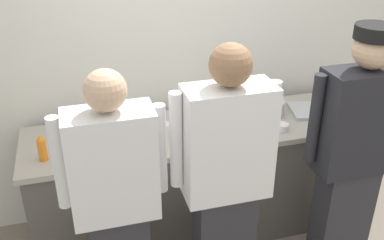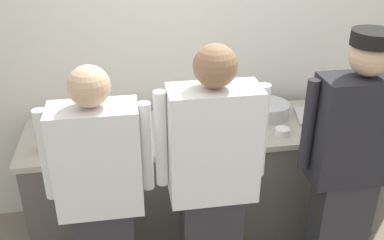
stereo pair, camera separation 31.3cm
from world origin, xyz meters
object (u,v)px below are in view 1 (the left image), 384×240
Objects in this scene: ramekin_green_sauce at (163,126)px; chefs_knife at (103,134)px; ramekin_yellow_sauce at (252,131)px; ramekin_red_sauce at (189,138)px; mixing_bowl_steel at (264,106)px; sheet_tray at (322,110)px; ramekin_orange_sauce at (281,127)px; plate_stack_rear at (117,145)px; plate_stack_front at (209,127)px; chef_near_left at (116,202)px; deli_cup at (254,119)px; squeeze_bottle_secondary at (77,120)px; chef_center at (226,180)px; squeeze_bottle_primary at (42,148)px; chef_far_right at (353,154)px.

ramekin_green_sauce is 0.37× the size of chefs_knife.
ramekin_yellow_sauce is 0.88× the size of ramekin_red_sauce.
mixing_bowl_steel reaches higher than ramekin_red_sauce.
sheet_tray is 0.47m from ramekin_orange_sauce.
plate_stack_front is at bearing 7.39° from plate_stack_rear.
chef_near_left is 17.19× the size of deli_cup.
plate_stack_front and plate_stack_rear have the same top height.
plate_stack_front is 0.44× the size of sheet_tray.
squeeze_bottle_secondary reaches higher than plate_stack_front.
sheet_tray is 0.68m from ramekin_yellow_sauce.
ramekin_orange_sauce is (0.50, -0.12, -0.01)m from plate_stack_front.
sheet_tray is at bearing -5.55° from squeeze_bottle_secondary.
chef_center is 18.53× the size of ramekin_yellow_sauce.
chef_center reaches higher than ramekin_green_sauce.
ramekin_green_sauce is (0.42, 0.70, 0.05)m from chef_near_left.
sheet_tray is (1.59, 0.15, -0.02)m from plate_stack_rear.
chef_near_left is 9.25× the size of squeeze_bottle_primary.
plate_stack_front is 1.99× the size of ramekin_red_sauce.
chef_far_right is at bearing -55.32° from deli_cup.
squeeze_bottle_secondary reaches higher than mixing_bowl_steel.
plate_stack_rear reaches higher than ramekin_red_sauce.
plate_stack_rear reaches higher than ramekin_green_sauce.
sheet_tray is (0.18, 0.67, -0.03)m from chef_far_right.
sheet_tray is 4.97× the size of deli_cup.
squeeze_bottle_primary is 1.67× the size of ramekin_red_sauce.
squeeze_bottle_primary reaches higher than ramekin_yellow_sauce.
ramekin_orange_sauce is at bearing 117.64° from chef_far_right.
chef_near_left is 16.41× the size of ramekin_green_sauce.
squeeze_bottle_secondary is 0.20m from chefs_knife.
chef_center is 0.99× the size of chef_far_right.
squeeze_bottle_secondary is (-1.38, 0.07, 0.04)m from mixing_bowl_steel.
ramekin_orange_sauce is at bearing -156.74° from sheet_tray.
chef_far_right is 1.66m from chefs_knife.
mixing_bowl_steel is at bearing 12.52° from plate_stack_rear.
ramekin_red_sauce is at bearing -153.97° from plate_stack_front.
plate_stack_rear is at bearing 178.15° from ramekin_yellow_sauce.
squeeze_bottle_secondary is at bearing 149.12° from chefs_knife.
chef_near_left is at bearing -97.97° from plate_stack_rear.
mixing_bowl_steel is 0.71m from ramekin_red_sauce.
ramekin_red_sauce is (0.56, 0.51, 0.05)m from chef_near_left.
plate_stack_front is 0.66m from plate_stack_rear.
chef_far_right is at bearing -71.51° from mixing_bowl_steel.
chef_far_right is at bearing -15.62° from squeeze_bottle_primary.
deli_cup is (-0.16, -0.17, -0.01)m from mixing_bowl_steel.
ramekin_green_sauce is at bearing 105.73° from chef_center.
squeeze_bottle_primary reaches higher than plate_stack_rear.
deli_cup is at bearing 55.10° from chef_center.
ramekin_yellow_sauce is (1.00, 0.48, 0.05)m from chef_near_left.
chef_far_right reaches higher than deli_cup.
plate_stack_front is 2.26× the size of ramekin_yellow_sauce.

